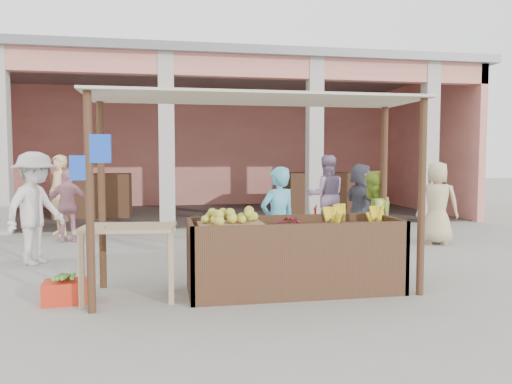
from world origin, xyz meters
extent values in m
plane|color=gray|center=(0.00, 0.00, 0.00)|extent=(60.00, 60.00, 0.00)
cube|color=#E68978|center=(0.00, 11.40, 2.00)|extent=(14.00, 0.20, 4.00)
cube|color=#E68978|center=(6.90, 8.50, 2.00)|extent=(0.20, 6.00, 4.00)
cube|color=#E68978|center=(0.00, 5.65, 3.75)|extent=(14.00, 0.30, 0.50)
cube|color=slate|center=(0.00, 8.50, 4.10)|extent=(14.40, 6.40, 0.20)
cube|color=#BBB4AB|center=(-4.50, 5.65, 2.00)|extent=(0.35, 0.35, 4.00)
cube|color=#BBB4AB|center=(-1.00, 5.65, 2.00)|extent=(0.35, 0.35, 4.00)
cube|color=#BBB4AB|center=(2.50, 5.65, 2.00)|extent=(0.35, 0.35, 4.00)
cube|color=#BBB4AB|center=(5.50, 5.65, 2.00)|extent=(0.35, 0.35, 4.00)
cube|color=#4C301E|center=(-3.00, 8.50, 0.60)|extent=(2.00, 1.20, 1.20)
cube|color=#4C301E|center=(3.50, 8.50, 0.60)|extent=(2.00, 1.20, 1.20)
cube|color=#4C301E|center=(0.50, 0.00, 0.40)|extent=(2.60, 0.95, 0.80)
cylinder|color=#4C301E|center=(-1.85, -0.45, 1.18)|extent=(0.09, 0.09, 2.35)
cylinder|color=#4C301E|center=(1.95, -0.45, 1.18)|extent=(0.09, 0.09, 2.35)
cylinder|color=#4C301E|center=(-1.85, 0.60, 1.18)|extent=(0.09, 0.09, 2.35)
cylinder|color=#4C301E|center=(1.95, 0.60, 1.18)|extent=(0.09, 0.09, 2.35)
cube|color=beige|center=(0.05, 0.08, 2.37)|extent=(4.00, 1.35, 0.03)
cube|color=blue|center=(-1.73, -0.45, 1.75)|extent=(0.22, 0.08, 0.30)
cube|color=blue|center=(-1.95, -0.45, 1.55)|extent=(0.18, 0.07, 0.26)
cube|color=#8E6949|center=(-0.28, -0.01, 0.83)|extent=(0.79, 0.69, 0.06)
ellipsoid|color=yellow|center=(-0.28, -0.01, 0.93)|extent=(0.68, 0.59, 0.15)
ellipsoid|color=maroon|center=(0.44, 0.02, 0.86)|extent=(0.40, 0.33, 0.13)
cube|color=tan|center=(-1.49, 0.02, 0.84)|extent=(1.13, 0.82, 0.04)
cube|color=tan|center=(-1.97, -0.29, 0.41)|extent=(0.06, 0.06, 0.82)
cube|color=tan|center=(-1.01, -0.29, 0.41)|extent=(0.06, 0.06, 0.82)
cube|color=tan|center=(-1.97, 0.32, 0.41)|extent=(0.06, 0.06, 0.82)
cube|color=tan|center=(-1.01, 0.32, 0.41)|extent=(0.06, 0.06, 0.82)
cube|color=red|center=(-2.19, -0.01, 0.13)|extent=(0.51, 0.39, 0.25)
ellipsoid|color=maroon|center=(2.58, 5.12, 0.33)|extent=(0.48, 0.48, 0.65)
ellipsoid|color=maroon|center=(2.96, 5.17, 0.33)|extent=(0.48, 0.48, 0.65)
ellipsoid|color=maroon|center=(2.77, 5.44, 0.33)|extent=(0.48, 0.48, 0.65)
imported|color=#56BADA|center=(0.47, 0.77, 0.82)|extent=(0.74, 0.65, 1.63)
imported|color=#A4C83C|center=(1.86, 0.77, 0.77)|extent=(0.85, 0.71, 1.54)
imported|color=#A81D03|center=(0.97, 2.09, 0.45)|extent=(1.15, 1.81, 0.89)
imported|color=silver|center=(-3.04, 2.24, 0.94)|extent=(1.13, 1.35, 1.88)
imported|color=#C78392|center=(-2.91, 4.30, 0.76)|extent=(0.91, 0.49, 1.53)
imported|color=tan|center=(4.05, 2.76, 0.87)|extent=(1.00, 0.90, 1.75)
imported|color=#444450|center=(2.75, 3.35, 0.81)|extent=(0.75, 1.55, 1.62)
imported|color=#DFB67C|center=(-3.25, 5.18, 0.89)|extent=(0.81, 0.83, 1.78)
imported|color=gray|center=(2.29, 4.10, 0.93)|extent=(0.97, 0.63, 1.87)
camera|label=1|loc=(-1.08, -5.91, 1.66)|focal=35.00mm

